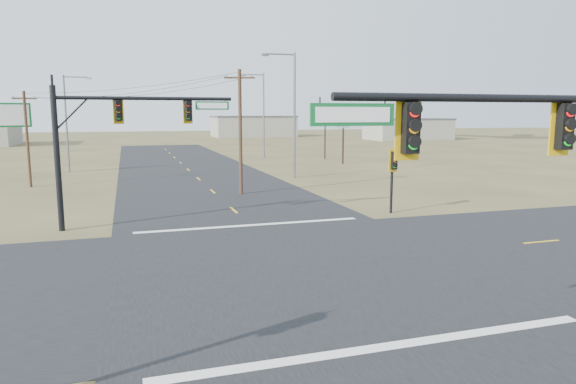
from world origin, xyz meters
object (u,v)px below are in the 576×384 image
Objects in this scene: utility_pole_near at (240,130)px; bare_tree_c at (343,119)px; streetlight_c at (68,118)px; bare_tree_d at (325,117)px; mast_arm_near at (569,153)px; pedestal_signal_ne at (393,165)px; streetlight_a at (292,108)px; mast_arm_far at (118,126)px; highway_sign at (10,125)px; streetlight_b at (262,111)px; utility_pole_far at (27,137)px.

bare_tree_c is (16.46, 19.16, 0.54)m from utility_pole_near.
streetlight_c is 1.44× the size of bare_tree_d.
bare_tree_c is at bearing 49.34° from utility_pole_near.
mast_arm_near reaches higher than pedestal_signal_ne.
mast_arm_near is at bearing -99.16° from streetlight_a.
mast_arm_near is at bearing -108.23° from pedestal_signal_ne.
highway_sign is (-10.02, 26.92, -0.43)m from mast_arm_far.
pedestal_signal_ne is at bearing -105.31° from bare_tree_d.
pedestal_signal_ne is 0.58× the size of bare_tree_c.
mast_arm_near is 1.07× the size of streetlight_c.
utility_pole_near is 31.31m from streetlight_b.
mast_arm_far is 42.66m from streetlight_b.
bare_tree_d reaches higher than pedestal_signal_ne.
mast_arm_near is 1.15× the size of utility_pole_near.
bare_tree_d is at bearing 72.89° from pedestal_signal_ne.
pedestal_signal_ne is 37.03m from bare_tree_d.
mast_arm_far reaches higher than pedestal_signal_ne.
mast_arm_near is at bearing -48.65° from streetlight_c.
bare_tree_c is at bearing -92.60° from bare_tree_d.
utility_pole_far is (-17.34, 36.02, -0.93)m from mast_arm_near.
utility_pole_far is 32.68m from streetlight_b.
mast_arm_far is at bearing -132.85° from streetlight_a.
streetlight_a is at bearing 85.17° from mast_arm_near.
utility_pole_far is at bearing 88.55° from mast_arm_far.
mast_arm_far is 1.30× the size of highway_sign.
streetlight_b is 12.84m from bare_tree_c.
bare_tree_d is at bearing 30.68° from mast_arm_far.
bare_tree_d is (0.30, 6.53, 0.17)m from bare_tree_c.
highway_sign reaches higher than bare_tree_c.
streetlight_a reaches higher than mast_arm_near.
highway_sign is at bearing 130.45° from pedestal_signal_ne.
streetlight_b reaches higher than utility_pole_near.
streetlight_b is 1.66× the size of bare_tree_c.
streetlight_c is at bearing 3.54° from highway_sign.
streetlight_b is (27.73, 11.88, 1.42)m from highway_sign.
mast_arm_near is 20.98m from mast_arm_far.
mast_arm_far is at bearing -56.65° from streetlight_c.
streetlight_c is at bearing 76.65° from mast_arm_far.
utility_pole_near is (-1.88, 27.30, -0.28)m from mast_arm_near.
mast_arm_near is at bearing -107.42° from bare_tree_c.
utility_pole_near is at bearing 23.72° from mast_arm_far.
utility_pole_near is 1.18× the size of utility_pole_far.
streetlight_a is 1.02× the size of streetlight_b.
bare_tree_d is at bearing 76.96° from mast_arm_near.
mast_arm_far is 0.99× the size of utility_pole_near.
utility_pole_near reaches higher than mast_arm_far.
streetlight_c is 1.45× the size of bare_tree_c.
mast_arm_near reaches higher than bare_tree_c.
highway_sign is at bearing -140.78° from streetlight_c.
bare_tree_d is (32.21, 16.97, 1.36)m from utility_pole_far.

